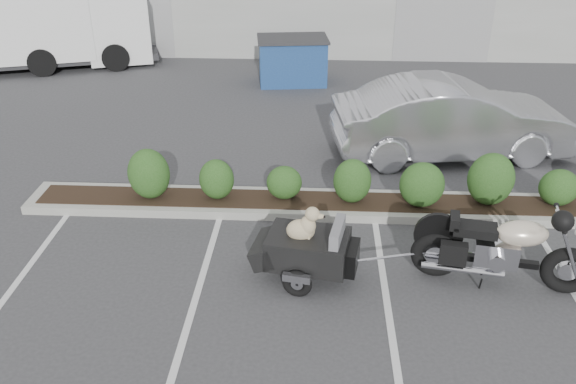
{
  "coord_description": "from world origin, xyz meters",
  "views": [
    {
      "loc": [
        0.16,
        -7.36,
        5.35
      ],
      "look_at": [
        -0.29,
        1.37,
        0.75
      ],
      "focal_mm": 38.0,
      "sensor_mm": 36.0,
      "label": 1
    }
  ],
  "objects_px": {
    "motorcycle": "(502,250)",
    "pet_trailer": "(307,248)",
    "delivery_truck": "(44,21)",
    "dumpster": "(293,60)",
    "sedan": "(452,119)"
  },
  "relations": [
    {
      "from": "pet_trailer",
      "to": "delivery_truck",
      "type": "relative_size",
      "value": 0.31
    },
    {
      "from": "pet_trailer",
      "to": "sedan",
      "type": "distance_m",
      "value": 5.44
    },
    {
      "from": "pet_trailer",
      "to": "sedan",
      "type": "relative_size",
      "value": 0.42
    },
    {
      "from": "motorcycle",
      "to": "dumpster",
      "type": "distance_m",
      "value": 10.1
    },
    {
      "from": "delivery_truck",
      "to": "dumpster",
      "type": "bearing_deg",
      "value": -27.27
    },
    {
      "from": "motorcycle",
      "to": "sedan",
      "type": "height_order",
      "value": "sedan"
    },
    {
      "from": "motorcycle",
      "to": "sedan",
      "type": "xyz_separation_m",
      "value": [
        0.12,
        4.63,
        0.22
      ]
    },
    {
      "from": "delivery_truck",
      "to": "sedan",
      "type": "bearing_deg",
      "value": -46.78
    },
    {
      "from": "dumpster",
      "to": "delivery_truck",
      "type": "xyz_separation_m",
      "value": [
        -7.54,
        1.26,
        0.75
      ]
    },
    {
      "from": "sedan",
      "to": "dumpster",
      "type": "relative_size",
      "value": 2.33
    },
    {
      "from": "delivery_truck",
      "to": "pet_trailer",
      "type": "bearing_deg",
      "value": -70.5
    },
    {
      "from": "motorcycle",
      "to": "dumpster",
      "type": "relative_size",
      "value": 1.22
    },
    {
      "from": "sedan",
      "to": "delivery_truck",
      "type": "relative_size",
      "value": 0.73
    },
    {
      "from": "motorcycle",
      "to": "pet_trailer",
      "type": "height_order",
      "value": "motorcycle"
    },
    {
      "from": "sedan",
      "to": "dumpster",
      "type": "distance_m",
      "value": 6.02
    }
  ]
}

